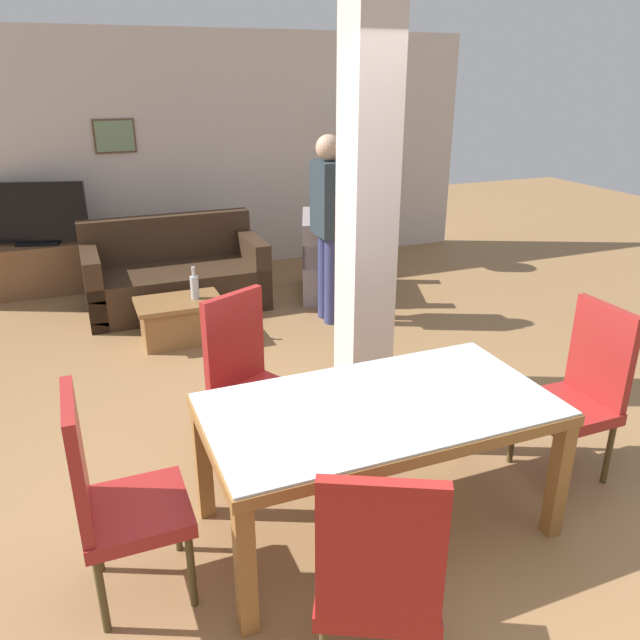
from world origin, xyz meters
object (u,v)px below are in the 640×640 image
(tv_stand, at_px, (43,269))
(dining_chair_far_left, at_px, (248,375))
(dining_table, at_px, (379,428))
(sofa, at_px, (175,278))
(armchair, at_px, (338,267))
(coffee_table, at_px, (180,320))
(dining_chair_near_left, at_px, (378,574))
(floor_lamp, at_px, (371,147))
(standing_person, at_px, (328,217))
(bottle, at_px, (195,286))
(dining_chair_head_right, at_px, (580,388))
(dining_chair_head_left, at_px, (113,494))
(tv_screen, at_px, (34,214))

(tv_stand, bearing_deg, dining_chair_far_left, -72.42)
(dining_table, xyz_separation_m, sofa, (-0.39, 3.78, -0.30))
(armchair, xyz_separation_m, coffee_table, (-1.82, -0.66, -0.10))
(dining_chair_near_left, height_order, floor_lamp, floor_lamp)
(tv_stand, height_order, standing_person, standing_person)
(dining_table, relative_size, floor_lamp, 1.03)
(sofa, distance_m, bottle, 0.97)
(dining_chair_near_left, relative_size, sofa, 0.60)
(dining_chair_head_right, distance_m, dining_chair_head_left, 2.60)
(coffee_table, bearing_deg, dining_chair_head_right, -57.32)
(sofa, height_order, standing_person, standing_person)
(dining_chair_near_left, relative_size, dining_chair_far_left, 1.00)
(dining_chair_head_left, distance_m, tv_stand, 4.73)
(bottle, bearing_deg, dining_chair_far_left, -91.89)
(dining_chair_near_left, relative_size, coffee_table, 1.41)
(dining_chair_far_left, distance_m, bottle, 1.96)
(armchair, xyz_separation_m, tv_screen, (-2.96, 1.21, 0.57))
(dining_chair_near_left, distance_m, coffee_table, 3.71)
(dining_chair_far_left, xyz_separation_m, standing_person, (1.33, 1.93, 0.46))
(dining_chair_far_left, xyz_separation_m, coffee_table, (-0.08, 1.96, -0.36))
(dining_table, height_order, standing_person, standing_person)
(armchair, height_order, coffee_table, armchair)
(dining_chair_near_left, height_order, bottle, dining_chair_near_left)
(tv_stand, bearing_deg, sofa, -36.50)
(dining_chair_near_left, distance_m, tv_screen, 5.70)
(dining_chair_near_left, distance_m, dining_chair_head_right, 1.94)
(dining_table, distance_m, floor_lamp, 4.85)
(dining_table, height_order, floor_lamp, floor_lamp)
(dining_chair_near_left, bearing_deg, dining_chair_far_left, 116.99)
(dining_table, bearing_deg, dining_chair_far_left, 116.15)
(dining_chair_head_left, distance_m, dining_chair_far_left, 1.23)
(dining_chair_far_left, height_order, standing_person, standing_person)
(dining_chair_head_right, bearing_deg, tv_stand, 32.08)
(dining_chair_far_left, relative_size, coffee_table, 1.41)
(bottle, relative_size, tv_stand, 0.24)
(dining_chair_head_left, bearing_deg, dining_chair_far_left, 135.58)
(dining_chair_head_left, distance_m, standing_person, 3.59)
(coffee_table, xyz_separation_m, tv_stand, (-1.13, 1.87, 0.07))
(dining_table, distance_m, tv_stand, 5.00)
(dining_table, relative_size, tv_stand, 1.43)
(dining_chair_head_right, height_order, tv_stand, dining_chair_head_right)
(tv_stand, relative_size, standing_person, 0.70)
(floor_lamp, bearing_deg, standing_person, -127.84)
(dining_chair_far_left, xyz_separation_m, tv_screen, (-1.21, 3.83, 0.31))
(dining_chair_head_right, xyz_separation_m, dining_chair_far_left, (-1.74, 0.88, 0.00))
(tv_stand, bearing_deg, coffee_table, -58.84)
(dining_chair_far_left, xyz_separation_m, tv_stand, (-1.21, 3.83, -0.29))
(dining_table, xyz_separation_m, dining_chair_head_left, (-1.29, 0.00, -0.03))
(armchair, bearing_deg, coffee_table, -49.12)
(tv_screen, distance_m, floor_lamp, 3.77)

